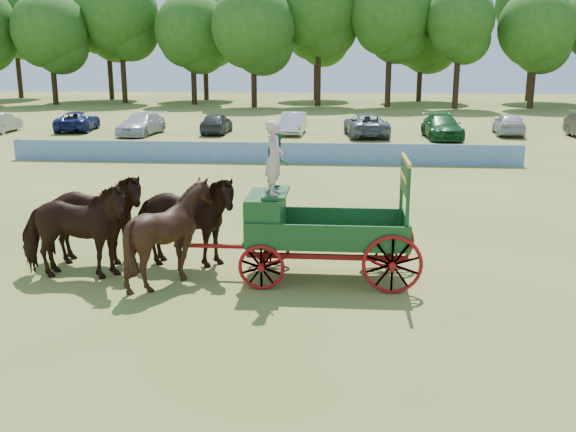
{
  "coord_description": "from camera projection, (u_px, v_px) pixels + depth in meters",
  "views": [
    {
      "loc": [
        3.06,
        -14.01,
        5.32
      ],
      "look_at": [
        1.72,
        1.93,
        1.3
      ],
      "focal_mm": 40.0,
      "sensor_mm": 36.0,
      "label": 1
    }
  ],
  "objects": [
    {
      "name": "treeline",
      "position": [
        260.0,
        19.0,
        70.77
      ],
      "size": [
        89.32,
        21.58,
        15.56
      ],
      "color": "#382314",
      "rests_on": "ground"
    },
    {
      "name": "horse_lead_right",
      "position": [
        91.0,
        220.0,
        16.5
      ],
      "size": [
        2.97,
        1.54,
        2.43
      ],
      "primitive_type": "imported",
      "rotation": [
        0.0,
        0.0,
        1.65
      ],
      "color": "black",
      "rests_on": "ground"
    },
    {
      "name": "horse_wheel_left",
      "position": [
        171.0,
        233.0,
        15.24
      ],
      "size": [
        2.62,
        2.44,
        2.43
      ],
      "primitive_type": "imported",
      "rotation": [
        0.0,
        0.0,
        1.82
      ],
      "color": "black",
      "rests_on": "ground"
    },
    {
      "name": "parked_cars",
      "position": [
        308.0,
        124.0,
        43.79
      ],
      "size": [
        52.07,
        7.49,
        1.59
      ],
      "color": "silver",
      "rests_on": "ground"
    },
    {
      "name": "sponsor_banner",
      "position": [
        261.0,
        153.0,
        32.44
      ],
      "size": [
        26.0,
        0.08,
        1.05
      ],
      "primitive_type": "cube",
      "color": "#1D4FA1",
      "rests_on": "ground"
    },
    {
      "name": "farm_dray",
      "position": [
        297.0,
        214.0,
        15.44
      ],
      "size": [
        6.0,
        2.0,
        3.87
      ],
      "color": "maroon",
      "rests_on": "ground"
    },
    {
      "name": "horse_wheel_right",
      "position": [
        183.0,
        221.0,
        16.3
      ],
      "size": [
        2.91,
        1.39,
        2.43
      ],
      "primitive_type": "imported",
      "rotation": [
        0.0,
        0.0,
        1.54
      ],
      "color": "black",
      "rests_on": "ground"
    },
    {
      "name": "ground",
      "position": [
        208.0,
        288.0,
        15.09
      ],
      "size": [
        160.0,
        160.0,
        0.0
      ],
      "primitive_type": "plane",
      "color": "#A18E49",
      "rests_on": "ground"
    },
    {
      "name": "horse_lead_left",
      "position": [
        74.0,
        231.0,
        15.44
      ],
      "size": [
        2.92,
        1.41,
        2.43
      ],
      "primitive_type": "imported",
      "rotation": [
        0.0,
        0.0,
        1.61
      ],
      "color": "black",
      "rests_on": "ground"
    }
  ]
}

